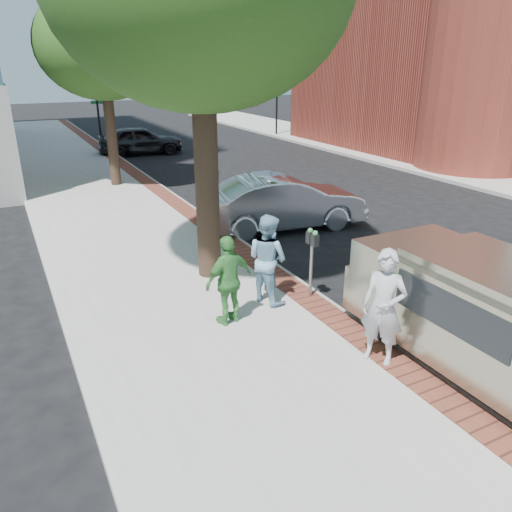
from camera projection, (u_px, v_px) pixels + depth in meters
ground at (272, 307)px, 10.33m from camera, size 120.00×120.00×0.00m
sidewalk at (114, 215)px, 16.29m from camera, size 5.00×60.00×0.15m
brick_strip at (178, 204)px, 17.20m from camera, size 0.60×60.00×0.01m
curb at (187, 205)px, 17.38m from camera, size 0.10×60.00×0.15m
sidewalk_far at (462, 169)px, 23.11m from camera, size 5.00×60.00×0.15m
church at (491, 12)px, 27.50m from camera, size 19.00×16.00×20.40m
signal_near at (98, 109)px, 28.11m from camera, size 0.70×0.15×3.80m
signal_far at (277, 102)px, 33.05m from camera, size 0.70×0.15×3.80m
tree_far at (102, 45)px, 18.12m from camera, size 4.80×4.80×7.14m
parking_meter at (312, 249)px, 10.10m from camera, size 0.12×0.32×1.47m
person_gray at (383, 307)px, 7.90m from camera, size 0.76×0.84×1.93m
person_officer at (268, 259)px, 9.98m from camera, size 0.95×1.07×1.83m
person_green at (229, 280)px, 9.13m from camera, size 1.07×0.62×1.72m
sedan_silver at (283, 202)px, 14.91m from camera, size 5.10×2.34×1.62m
bg_car at (140, 140)px, 27.00m from camera, size 4.63×2.29×1.52m
van at (495, 317)px, 7.71m from camera, size 2.05×5.26×1.93m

